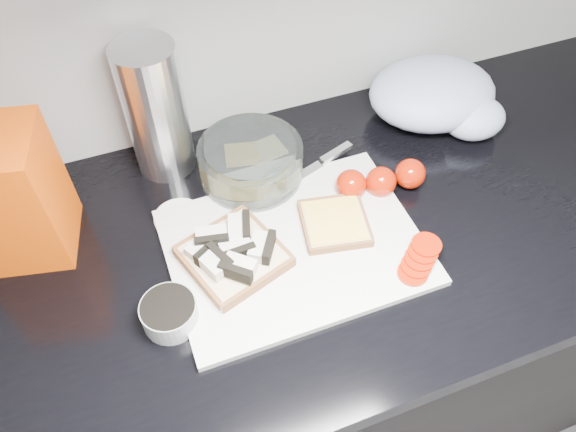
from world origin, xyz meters
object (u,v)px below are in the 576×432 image
(cutting_board, at_px, (295,247))
(steel_canister, at_px, (156,111))
(glass_bowl, at_px, (251,164))
(bread_bag, at_px, (9,196))

(cutting_board, distance_m, steel_canister, 0.33)
(cutting_board, relative_size, glass_bowl, 2.21)
(cutting_board, relative_size, bread_bag, 1.79)
(glass_bowl, height_order, steel_canister, steel_canister)
(glass_bowl, distance_m, bread_bag, 0.39)
(cutting_board, xyz_separation_m, bread_bag, (-0.39, 0.17, 0.11))
(cutting_board, height_order, bread_bag, bread_bag)
(glass_bowl, xyz_separation_m, bread_bag, (-0.38, -0.01, 0.07))
(cutting_board, bearing_deg, glass_bowl, 94.92)
(cutting_board, bearing_deg, steel_canister, 119.10)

